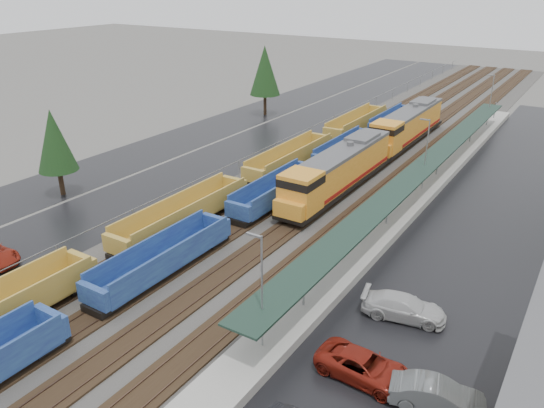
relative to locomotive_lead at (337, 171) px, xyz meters
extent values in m
cube|color=#302D2B|center=(-2.00, 14.76, -2.52)|extent=(20.00, 160.00, 0.08)
cube|color=black|center=(-8.00, 14.76, -2.40)|extent=(2.60, 160.00, 0.15)
cube|color=#473326|center=(-8.72, 14.76, -2.29)|extent=(0.08, 160.00, 0.07)
cube|color=#473326|center=(-7.28, 14.76, -2.29)|extent=(0.08, 160.00, 0.07)
cube|color=black|center=(-4.00, 14.76, -2.40)|extent=(2.60, 160.00, 0.15)
cube|color=#473326|center=(-4.72, 14.76, -2.29)|extent=(0.08, 160.00, 0.07)
cube|color=#473326|center=(-3.28, 14.76, -2.29)|extent=(0.08, 160.00, 0.07)
cube|color=black|center=(0.00, 14.76, -2.40)|extent=(2.60, 160.00, 0.15)
cube|color=#473326|center=(-0.72, 14.76, -2.29)|extent=(0.08, 160.00, 0.07)
cube|color=#473326|center=(0.72, 14.76, -2.29)|extent=(0.08, 160.00, 0.07)
cube|color=black|center=(4.00, 14.76, -2.40)|extent=(2.60, 160.00, 0.15)
cube|color=#473326|center=(3.28, 14.76, -2.29)|extent=(0.08, 160.00, 0.07)
cube|color=#473326|center=(4.72, 14.76, -2.29)|extent=(0.08, 160.00, 0.07)
cube|color=black|center=(-17.00, 14.76, -2.55)|extent=(10.00, 160.00, 0.02)
cube|color=black|center=(-27.00, 14.76, -2.55)|extent=(9.00, 160.00, 0.02)
cube|color=black|center=(17.00, 4.76, -2.55)|extent=(16.00, 100.00, 0.02)
cube|color=#9E9B93|center=(7.50, 4.76, -2.21)|extent=(3.00, 80.00, 0.70)
cylinder|color=gray|center=(7.50, -20.24, -0.66)|extent=(0.16, 0.16, 2.40)
cylinder|color=gray|center=(7.50, -5.24, -0.66)|extent=(0.16, 0.16, 2.40)
cylinder|color=gray|center=(7.50, 9.76, -0.66)|extent=(0.16, 0.16, 2.40)
cylinder|color=gray|center=(7.50, 24.76, -0.66)|extent=(0.16, 0.16, 2.40)
cylinder|color=gray|center=(7.50, 39.76, -0.66)|extent=(0.16, 0.16, 2.40)
cube|color=#1A3026|center=(7.50, 4.76, 0.64)|extent=(2.60, 65.00, 0.15)
cylinder|color=gray|center=(7.50, -25.24, 1.44)|extent=(0.12, 0.12, 8.00)
cube|color=gray|center=(7.00, -25.24, 5.34)|extent=(1.00, 0.15, 0.12)
cylinder|color=gray|center=(7.50, 4.76, 1.44)|extent=(0.12, 0.12, 8.00)
cube|color=gray|center=(7.00, 4.76, 5.34)|extent=(1.00, 0.15, 0.12)
cylinder|color=gray|center=(7.50, 34.76, 1.44)|extent=(0.12, 0.12, 8.00)
cube|color=gray|center=(7.00, 34.76, 5.34)|extent=(1.00, 0.15, 0.12)
cylinder|color=gray|center=(-11.50, -25.24, -1.56)|extent=(0.08, 0.08, 2.00)
cylinder|color=gray|center=(-11.50, -17.24, -1.56)|extent=(0.08, 0.08, 2.00)
cylinder|color=gray|center=(-11.50, -9.24, -1.56)|extent=(0.08, 0.08, 2.00)
cylinder|color=gray|center=(-11.50, -1.24, -1.56)|extent=(0.08, 0.08, 2.00)
cylinder|color=gray|center=(-11.50, 6.76, -1.56)|extent=(0.08, 0.08, 2.00)
cylinder|color=gray|center=(-11.50, 14.76, -1.56)|extent=(0.08, 0.08, 2.00)
cylinder|color=gray|center=(-11.50, 22.76, -1.56)|extent=(0.08, 0.08, 2.00)
cylinder|color=gray|center=(-11.50, 30.76, -1.56)|extent=(0.08, 0.08, 2.00)
cylinder|color=gray|center=(-11.50, 38.76, -1.56)|extent=(0.08, 0.08, 2.00)
cylinder|color=gray|center=(-11.50, 46.76, -1.56)|extent=(0.08, 0.08, 2.00)
cylinder|color=gray|center=(-11.50, 54.76, -1.56)|extent=(0.08, 0.08, 2.00)
cylinder|color=gray|center=(-11.50, 62.76, -1.56)|extent=(0.08, 0.08, 2.00)
cylinder|color=gray|center=(-11.50, 70.76, -1.56)|extent=(0.08, 0.08, 2.00)
cylinder|color=gray|center=(-11.50, 78.76, -1.56)|extent=(0.08, 0.08, 2.00)
cylinder|color=gray|center=(-11.50, 86.76, -1.56)|extent=(0.08, 0.08, 2.00)
cube|color=gray|center=(-11.50, 14.76, -0.56)|extent=(0.05, 160.00, 0.05)
ellipsoid|color=#4F5D48|center=(-32.00, 154.76, -2.56)|extent=(154.00, 110.00, 19.80)
cylinder|color=#332316|center=(-24.00, -15.24, -1.21)|extent=(0.50, 0.50, 2.70)
cone|color=black|center=(-24.00, -15.24, 3.29)|extent=(3.96, 3.96, 6.30)
cylinder|color=#332316|center=(-25.00, 24.76, -0.91)|extent=(0.50, 0.50, 3.30)
cone|color=black|center=(-25.00, 24.76, 4.59)|extent=(4.84, 4.84, 7.70)
cube|color=black|center=(0.00, 0.75, -1.67)|extent=(3.19, 21.25, 0.42)
cube|color=orange|center=(0.00, 1.82, 0.13)|extent=(2.97, 17.00, 3.19)
cube|color=orange|center=(0.00, -7.53, 0.35)|extent=(3.19, 3.40, 3.61)
cube|color=black|center=(0.00, -7.53, 1.41)|extent=(3.24, 3.45, 0.74)
cube|color=orange|center=(0.00, -9.44, -0.72)|extent=(2.97, 1.06, 1.49)
cube|color=#59595B|center=(0.00, 1.82, 1.83)|extent=(3.03, 17.00, 0.37)
cube|color=maroon|center=(-1.51, 1.82, -1.14)|extent=(0.04, 17.00, 0.37)
cube|color=maroon|center=(1.51, 1.82, -1.14)|extent=(0.04, 17.00, 0.37)
cube|color=black|center=(0.00, 0.75, -2.10)|extent=(2.34, 6.37, 0.64)
cube|color=black|center=(0.00, -6.68, -1.99)|extent=(2.55, 4.25, 0.53)
cube|color=black|center=(0.00, 8.19, -1.99)|extent=(2.55, 4.25, 0.53)
cylinder|color=#59595B|center=(0.00, 2.88, 2.15)|extent=(0.74, 0.74, 0.53)
cube|color=#59595B|center=(0.00, 6.07, 2.10)|extent=(2.55, 4.25, 0.53)
cube|color=black|center=(0.00, 21.75, -1.67)|extent=(3.19, 21.25, 0.42)
cube|color=orange|center=(0.00, 22.82, 0.13)|extent=(2.97, 17.00, 3.19)
cube|color=orange|center=(0.00, 13.47, 0.35)|extent=(3.19, 3.40, 3.61)
cube|color=black|center=(0.00, 13.47, 1.41)|extent=(3.24, 3.45, 0.74)
cube|color=orange|center=(0.00, 11.56, -0.72)|extent=(2.97, 1.06, 1.49)
cube|color=#59595B|center=(0.00, 22.82, 1.83)|extent=(3.03, 17.00, 0.37)
cube|color=maroon|center=(-1.51, 22.82, -1.14)|extent=(0.04, 17.00, 0.37)
cube|color=maroon|center=(1.51, 22.82, -1.14)|extent=(0.04, 17.00, 0.37)
cube|color=black|center=(0.00, 21.75, -2.10)|extent=(2.34, 6.37, 0.64)
cube|color=black|center=(0.00, 14.32, -1.99)|extent=(2.55, 4.25, 0.53)
cube|color=black|center=(0.00, 29.19, -1.99)|extent=(2.55, 4.25, 0.53)
cylinder|color=#59595B|center=(0.00, 23.88, 2.15)|extent=(0.74, 0.74, 0.53)
cube|color=#59595B|center=(0.00, 27.07, 2.10)|extent=(2.55, 4.25, 0.53)
cube|color=#B78E32|center=(-8.00, -25.61, -0.91)|extent=(2.80, 0.54, 1.51)
cube|color=black|center=(-8.00, -26.36, -1.99)|extent=(2.15, 2.37, 0.54)
cube|color=#B78E32|center=(-8.00, -14.58, -1.66)|extent=(2.80, 14.97, 0.27)
cube|color=#B78E32|center=(-9.34, -14.58, -0.70)|extent=(0.16, 14.97, 1.94)
cube|color=#B78E32|center=(-6.66, -14.58, -0.70)|extent=(0.16, 14.97, 1.94)
cube|color=#B78E32|center=(-8.00, -22.28, -0.91)|extent=(2.80, 0.54, 1.51)
cube|color=#B78E32|center=(-8.00, -6.88, -0.91)|extent=(2.80, 0.54, 1.51)
cube|color=black|center=(-8.00, -21.52, -1.99)|extent=(2.15, 2.37, 0.54)
cube|color=black|center=(-8.00, -7.63, -1.99)|extent=(2.15, 2.37, 0.54)
cube|color=#B78E32|center=(-8.00, 4.16, -1.66)|extent=(2.80, 14.97, 0.27)
cube|color=#B78E32|center=(-9.34, 4.16, -0.70)|extent=(0.16, 14.97, 1.94)
cube|color=#B78E32|center=(-6.66, 4.16, -0.70)|extent=(0.16, 14.97, 1.94)
cube|color=#B78E32|center=(-8.00, -3.54, -0.91)|extent=(2.80, 0.54, 1.51)
cube|color=#B78E32|center=(-8.00, 11.86, -0.91)|extent=(2.80, 0.54, 1.51)
cube|color=black|center=(-8.00, -2.79, -1.99)|extent=(2.15, 2.37, 0.54)
cube|color=black|center=(-8.00, 11.10, -1.99)|extent=(2.15, 2.37, 0.54)
cube|color=#B78E32|center=(-8.00, 22.89, -1.66)|extent=(2.80, 14.97, 0.27)
cube|color=#B78E32|center=(-9.34, 22.89, -0.70)|extent=(0.16, 14.97, 1.94)
cube|color=#B78E32|center=(-6.66, 22.89, -0.70)|extent=(0.16, 14.97, 1.94)
cube|color=#B78E32|center=(-8.00, 15.19, -0.91)|extent=(2.80, 0.54, 1.51)
cube|color=#B78E32|center=(-8.00, 30.59, -0.91)|extent=(2.80, 0.54, 1.51)
cube|color=black|center=(-8.00, 15.94, -1.99)|extent=(2.15, 2.37, 0.54)
cube|color=black|center=(-8.00, 29.84, -1.99)|extent=(2.15, 2.37, 0.54)
cube|color=navy|center=(-4.00, -31.19, -0.96)|extent=(2.69, 0.52, 1.45)
cube|color=black|center=(-4.00, -31.92, -2.00)|extent=(2.07, 2.28, 0.52)
cube|color=navy|center=(-4.00, -21.48, -1.69)|extent=(2.69, 12.60, 0.26)
cube|color=navy|center=(-5.29, -21.48, -0.75)|extent=(0.16, 12.60, 1.86)
cube|color=navy|center=(-2.71, -21.48, -0.75)|extent=(0.16, 12.60, 1.86)
cube|color=navy|center=(-4.00, -27.99, -0.96)|extent=(2.69, 0.52, 1.45)
cube|color=navy|center=(-4.00, -14.97, -0.96)|extent=(2.69, 0.52, 1.45)
cube|color=black|center=(-4.00, -27.26, -2.00)|extent=(2.07, 2.28, 0.52)
cube|color=black|center=(-4.00, -15.69, -2.00)|extent=(2.07, 2.28, 0.52)
cube|color=navy|center=(-4.00, -5.25, -1.69)|extent=(2.69, 12.60, 0.26)
cube|color=navy|center=(-5.29, -5.25, -0.75)|extent=(0.16, 12.60, 1.86)
cube|color=navy|center=(-2.71, -5.25, -0.75)|extent=(0.16, 12.60, 1.86)
cube|color=navy|center=(-4.00, -11.76, -0.96)|extent=(2.69, 0.52, 1.45)
cube|color=navy|center=(-4.00, 1.26, -0.96)|extent=(2.69, 0.52, 1.45)
cube|color=black|center=(-4.00, -11.03, -2.00)|extent=(2.07, 2.28, 0.52)
cube|color=black|center=(-4.00, 0.54, -2.00)|extent=(2.07, 2.28, 0.52)
cube|color=navy|center=(-4.00, 10.98, -1.69)|extent=(2.69, 12.60, 0.26)
cube|color=navy|center=(-5.29, 10.98, -0.75)|extent=(0.16, 12.60, 1.86)
cube|color=navy|center=(-2.71, 10.98, -0.75)|extent=(0.16, 12.60, 1.86)
cube|color=navy|center=(-4.00, 4.47, -0.96)|extent=(2.69, 0.52, 1.45)
cube|color=navy|center=(-4.00, 17.49, -0.96)|extent=(2.69, 0.52, 1.45)
cube|color=black|center=(-4.00, 5.20, -2.00)|extent=(2.07, 2.28, 0.52)
cube|color=black|center=(-4.00, 16.77, -2.00)|extent=(2.07, 2.28, 0.52)
cube|color=navy|center=(-4.00, 27.21, -1.69)|extent=(2.69, 12.60, 0.26)
cube|color=navy|center=(-5.29, 27.21, -0.75)|extent=(0.16, 12.60, 1.86)
cube|color=navy|center=(-2.71, 27.21, -0.75)|extent=(0.16, 12.60, 1.86)
cube|color=navy|center=(-4.00, 20.70, -0.96)|extent=(2.69, 0.52, 1.45)
cube|color=navy|center=(-4.00, 33.72, -0.96)|extent=(2.69, 0.52, 1.45)
cube|color=black|center=(-4.00, 21.43, -2.00)|extent=(2.07, 2.28, 0.52)
cube|color=black|center=(-4.00, 33.00, -2.00)|extent=(2.07, 2.28, 0.52)
imported|color=maroon|center=(13.46, -23.87, -1.78)|extent=(2.87, 5.72, 1.56)
imported|color=silver|center=(13.34, -17.08, -1.75)|extent=(3.31, 5.86, 1.60)
imported|color=slate|center=(17.57, -23.91, -1.74)|extent=(2.86, 5.20, 1.62)
camera|label=1|loc=(21.78, -46.61, 18.46)|focal=35.00mm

